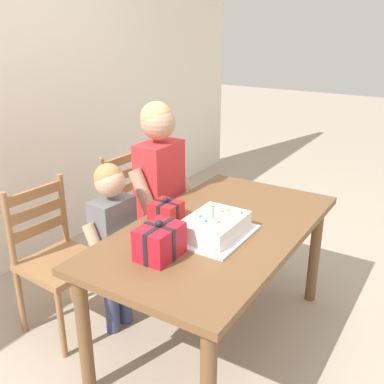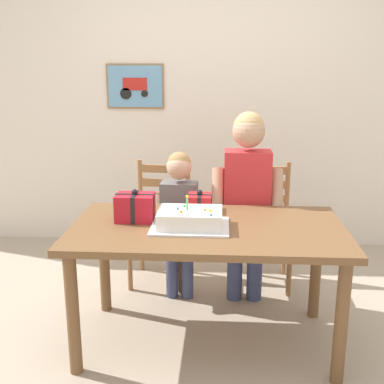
% 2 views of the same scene
% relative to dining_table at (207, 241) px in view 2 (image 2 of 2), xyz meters
% --- Properties ---
extents(ground_plane, '(20.00, 20.00, 0.00)m').
position_rel_dining_table_xyz_m(ground_plane, '(0.00, 0.00, -0.65)').
color(ground_plane, tan).
extents(back_wall, '(6.40, 0.11, 2.60)m').
position_rel_dining_table_xyz_m(back_wall, '(-0.00, 1.76, 0.65)').
color(back_wall, silver).
rests_on(back_wall, ground).
extents(dining_table, '(1.57, 0.86, 0.74)m').
position_rel_dining_table_xyz_m(dining_table, '(0.00, 0.00, 0.00)').
color(dining_table, brown).
rests_on(dining_table, ground).
extents(birthday_cake, '(0.44, 0.34, 0.19)m').
position_rel_dining_table_xyz_m(birthday_cake, '(-0.10, -0.03, 0.14)').
color(birthday_cake, silver).
rests_on(birthday_cake, dining_table).
extents(gift_box_red_large, '(0.15, 0.16, 0.14)m').
position_rel_dining_table_xyz_m(gift_box_red_large, '(-0.06, 0.30, 0.15)').
color(gift_box_red_large, red).
rests_on(gift_box_red_large, dining_table).
extents(gift_box_beside_cake, '(0.23, 0.17, 0.19)m').
position_rel_dining_table_xyz_m(gift_box_beside_cake, '(-0.43, 0.08, 0.18)').
color(gift_box_beside_cake, red).
rests_on(gift_box_beside_cake, dining_table).
extents(chair_left, '(0.45, 0.45, 0.92)m').
position_rel_dining_table_xyz_m(chair_left, '(-0.39, 0.87, -0.18)').
color(chair_left, '#996B42').
rests_on(chair_left, ground).
extents(chair_right, '(0.43, 0.43, 0.92)m').
position_rel_dining_table_xyz_m(chair_right, '(0.39, 0.87, -0.18)').
color(chair_right, '#996B42').
rests_on(chair_right, ground).
extents(child_older, '(0.48, 0.27, 1.34)m').
position_rel_dining_table_xyz_m(child_older, '(0.25, 0.57, 0.17)').
color(child_older, '#38426B').
rests_on(child_older, ground).
extents(child_younger, '(0.39, 0.23, 1.07)m').
position_rel_dining_table_xyz_m(child_younger, '(-0.21, 0.57, 0.00)').
color(child_younger, '#38426B').
rests_on(child_younger, ground).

